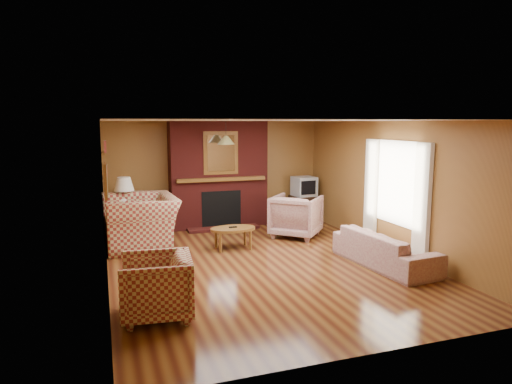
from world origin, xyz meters
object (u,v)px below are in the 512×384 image
object	(u,v)px
floral_sofa	(385,249)
table_lamp	(124,191)
floral_armchair	(296,216)
side_table	(126,224)
tv_stand	(304,209)
plaid_loveseat	(141,221)
crt_tv	(304,186)
plaid_armchair	(156,286)
fireplace	(219,175)
coffee_table	(233,230)

from	to	relation	value
floral_sofa	table_lamp	distance (m)	5.17
floral_armchair	side_table	bearing A→B (deg)	26.81
floral_armchair	tv_stand	bearing A→B (deg)	-78.85
plaid_loveseat	crt_tv	world-z (taller)	crt_tv
plaid_armchair	crt_tv	size ratio (longest dim) A/B	1.60
floral_sofa	crt_tv	world-z (taller)	crt_tv
fireplace	floral_armchair	bearing A→B (deg)	-48.36
plaid_armchair	side_table	bearing A→B (deg)	-171.92
coffee_table	table_lamp	world-z (taller)	table_lamp
plaid_armchair	plaid_loveseat	bearing A→B (deg)	-175.71
tv_stand	crt_tv	world-z (taller)	crt_tv
plaid_armchair	floral_sofa	world-z (taller)	plaid_armchair
plaid_loveseat	tv_stand	distance (m)	4.03
plaid_loveseat	fireplace	bearing A→B (deg)	119.62
coffee_table	tv_stand	distance (m)	2.88
table_lamp	plaid_loveseat	bearing A→B (deg)	-68.74
tv_stand	plaid_loveseat	bearing A→B (deg)	-168.64
plaid_armchair	floral_sofa	size ratio (longest dim) A/B	0.44
coffee_table	crt_tv	size ratio (longest dim) A/B	1.61
floral_sofa	coffee_table	distance (m)	2.78
plaid_loveseat	side_table	size ratio (longest dim) A/B	2.41
floral_sofa	table_lamp	xyz separation A→B (m)	(-4.00, 3.21, 0.70)
table_lamp	crt_tv	bearing A→B (deg)	4.74
coffee_table	side_table	xyz separation A→B (m)	(-1.88, 1.42, -0.05)
fireplace	floral_sofa	distance (m)	4.29
side_table	tv_stand	world-z (taller)	tv_stand
floral_armchair	coffee_table	distance (m)	1.60
plaid_loveseat	side_table	bearing A→B (deg)	-161.59
fireplace	table_lamp	distance (m)	2.18
floral_armchair	crt_tv	xyz separation A→B (m)	(0.76, 1.26, 0.42)
fireplace	side_table	world-z (taller)	fireplace
tv_stand	crt_tv	size ratio (longest dim) A/B	1.18
fireplace	floral_armchair	world-z (taller)	fireplace
plaid_loveseat	table_lamp	world-z (taller)	table_lamp
coffee_table	side_table	bearing A→B (deg)	142.89
plaid_loveseat	coffee_table	size ratio (longest dim) A/B	1.75
plaid_armchair	floral_armchair	distance (m)	4.51
floral_armchair	side_table	world-z (taller)	floral_armchair
fireplace	floral_sofa	world-z (taller)	fireplace
side_table	table_lamp	size ratio (longest dim) A/B	0.96
plaid_loveseat	plaid_armchair	bearing A→B (deg)	-4.53
floral_sofa	crt_tv	size ratio (longest dim) A/B	3.66
fireplace	side_table	size ratio (longest dim) A/B	3.84
plaid_loveseat	tv_stand	xyz separation A→B (m)	(3.90, 0.99, -0.17)
plaid_armchair	side_table	distance (m)	4.06
floral_armchair	fireplace	bearing A→B (deg)	-6.39
crt_tv	side_table	bearing A→B (deg)	-175.26
crt_tv	plaid_loveseat	bearing A→B (deg)	-165.80
table_lamp	crt_tv	xyz separation A→B (m)	(4.15, 0.34, -0.13)
side_table	table_lamp	bearing A→B (deg)	0.00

